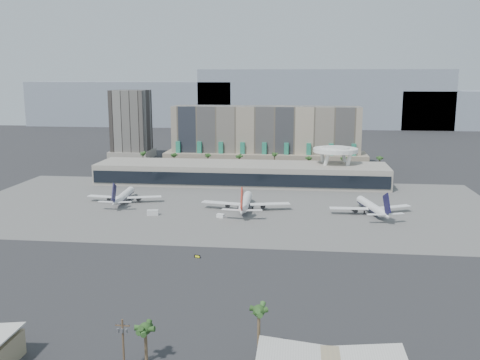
# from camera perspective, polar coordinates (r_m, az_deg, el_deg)

# --- Properties ---
(ground) EXTENTS (900.00, 900.00, 0.00)m
(ground) POSITION_cam_1_polar(r_m,az_deg,el_deg) (210.51, -3.30, -6.30)
(ground) COLOR #232326
(ground) RESTS_ON ground
(apron_pad) EXTENTS (260.00, 130.00, 0.06)m
(apron_pad) POSITION_cam_1_polar(r_m,az_deg,el_deg) (262.87, -1.25, -2.74)
(apron_pad) COLOR #5B5B59
(apron_pad) RESTS_ON ground
(mountain_ridge) EXTENTS (680.00, 60.00, 70.00)m
(mountain_ridge) POSITION_cam_1_polar(r_m,az_deg,el_deg) (668.70, 6.03, 8.20)
(mountain_ridge) COLOR gray
(mountain_ridge) RESTS_ON ground
(hotel) EXTENTS (140.00, 30.00, 42.00)m
(hotel) POSITION_cam_1_polar(r_m,az_deg,el_deg) (375.93, 2.73, 4.04)
(hotel) COLOR tan
(hotel) RESTS_ON ground
(office_tower) EXTENTS (30.00, 30.00, 52.00)m
(office_tower) POSITION_cam_1_polar(r_m,az_deg,el_deg) (420.42, -11.51, 5.42)
(office_tower) COLOR black
(office_tower) RESTS_ON ground
(terminal) EXTENTS (170.00, 32.50, 14.50)m
(terminal) POSITION_cam_1_polar(r_m,az_deg,el_deg) (314.75, 0.10, 0.78)
(terminal) COLOR #9F988C
(terminal) RESTS_ON ground
(saucer_structure) EXTENTS (26.00, 26.00, 21.89)m
(saucer_structure) POSITION_cam_1_polar(r_m,az_deg,el_deg) (317.61, 10.15, 2.88)
(saucer_structure) COLOR white
(saucer_structure) RESTS_ON ground
(palm_row) EXTENTS (157.80, 2.80, 13.10)m
(palm_row) POSITION_cam_1_polar(r_m,az_deg,el_deg) (347.95, 1.90, 2.43)
(palm_row) COLOR brown
(palm_row) RESTS_ON ground
(utility_pole) EXTENTS (3.20, 0.85, 12.00)m
(utility_pole) POSITION_cam_1_polar(r_m,az_deg,el_deg) (121.74, -12.37, -16.42)
(utility_pole) COLOR #4C3826
(utility_pole) RESTS_ON ground
(airliner_left) EXTENTS (37.86, 39.05, 13.48)m
(airliner_left) POSITION_cam_1_polar(r_m,az_deg,el_deg) (274.56, -12.31, -1.68)
(airliner_left) COLOR white
(airliner_left) RESTS_ON ground
(airliner_centre) EXTENTS (42.42, 43.65, 15.07)m
(airliner_centre) POSITION_cam_1_polar(r_m,az_deg,el_deg) (253.00, 0.57, -2.41)
(airliner_centre) COLOR white
(airliner_centre) RESTS_ON ground
(airliner_right) EXTENTS (38.13, 39.58, 13.91)m
(airliner_right) POSITION_cam_1_polar(r_m,az_deg,el_deg) (253.36, 13.87, -2.79)
(airliner_right) COLOR white
(airliner_right) RESTS_ON ground
(service_vehicle_a) EXTENTS (5.47, 3.41, 2.49)m
(service_vehicle_a) POSITION_cam_1_polar(r_m,az_deg,el_deg) (247.85, -9.30, -3.45)
(service_vehicle_a) COLOR silver
(service_vehicle_a) RESTS_ON ground
(service_vehicle_b) EXTENTS (3.89, 3.05, 1.76)m
(service_vehicle_b) POSITION_cam_1_polar(r_m,az_deg,el_deg) (240.76, -2.08, -3.83)
(service_vehicle_b) COLOR white
(service_vehicle_b) RESTS_ON ground
(taxiway_sign) EXTENTS (2.28, 0.92, 1.03)m
(taxiway_sign) POSITION_cam_1_polar(r_m,az_deg,el_deg) (189.73, -4.58, -8.13)
(taxiway_sign) COLOR black
(taxiway_sign) RESTS_ON ground
(near_palm_a) EXTENTS (6.00, 6.00, 9.45)m
(near_palm_a) POSITION_cam_1_polar(r_m,az_deg,el_deg) (124.55, -10.05, -15.91)
(near_palm_a) COLOR brown
(near_palm_a) RESTS_ON ground
(near_palm_b) EXTENTS (6.00, 6.00, 12.71)m
(near_palm_b) POSITION_cam_1_polar(r_m,az_deg,el_deg) (123.26, 2.02, -14.38)
(near_palm_b) COLOR brown
(near_palm_b) RESTS_ON ground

